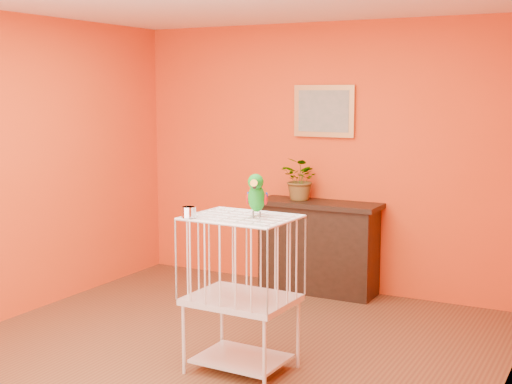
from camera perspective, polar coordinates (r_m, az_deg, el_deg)
The scene contains 8 objects.
ground at distance 5.34m, azimuth -4.14°, elevation -13.30°, with size 4.50×4.50×0.00m, color brown.
room_shell at distance 4.98m, azimuth -4.33°, elevation 3.92°, with size 4.50×4.50×4.50m.
console_cabinet at distance 6.93m, azimuth 4.98°, elevation -4.41°, with size 1.20×0.43×0.89m.
potted_plant at distance 6.87m, azimuth 3.53°, elevation 0.63°, with size 0.37×0.42×0.32m, color #26722D.
framed_picture at distance 6.95m, azimuth 5.46°, elevation 6.46°, with size 0.62×0.04×0.50m.
birdcage at distance 4.97m, azimuth -1.17°, elevation -7.98°, with size 0.73×0.57×1.09m.
feed_cup at distance 4.81m, azimuth -5.42°, elevation -1.60°, with size 0.10×0.10×0.07m, color silver.
parrot at distance 4.80m, azimuth 0.05°, elevation -0.23°, with size 0.16×0.27×0.30m.
Camera 1 is at (2.64, -4.21, 1.95)m, focal length 50.00 mm.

